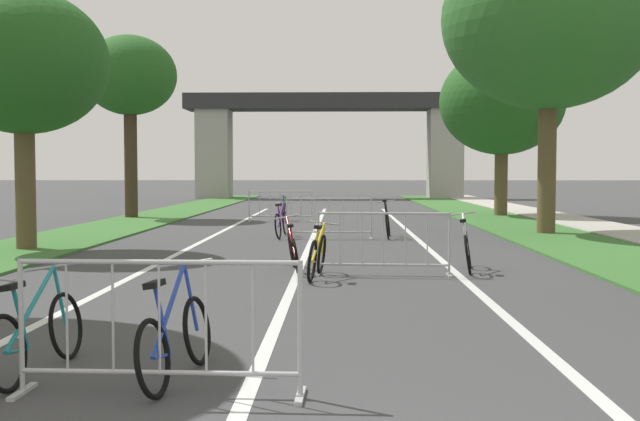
{
  "coord_description": "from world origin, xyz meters",
  "views": [
    {
      "loc": [
        0.72,
        -2.68,
        1.72
      ],
      "look_at": [
        0.39,
        9.44,
        1.1
      ],
      "focal_mm": 42.61,
      "sensor_mm": 36.0,
      "label": 1
    }
  ],
  "objects": [
    {
      "name": "crowd_barrier_second",
      "position": [
        1.43,
        9.82,
        0.52
      ],
      "size": [
        2.24,
        0.54,
        1.05
      ],
      "rotation": [
        0.0,
        0.0,
        -0.04
      ],
      "color": "#ADADB2",
      "rests_on": "ground"
    },
    {
      "name": "lane_stripe_left_lane",
      "position": [
        -2.68,
        16.15,
        0.0
      ],
      "size": [
        0.14,
        32.3,
        0.01
      ],
      "primitive_type": "cube",
      "color": "silver",
      "rests_on": "ground"
    },
    {
      "name": "bicycle_yellow_6",
      "position": [
        0.35,
        9.47,
        0.37
      ],
      "size": [
        0.51,
        1.69,
        0.9
      ],
      "rotation": [
        0.0,
        0.0,
        -0.12
      ],
      "color": "black",
      "rests_on": "ground"
    },
    {
      "name": "sidewalk_path_right",
      "position": [
        8.62,
        22.84,
        0.04
      ],
      "size": [
        2.06,
        55.83,
        0.08
      ],
      "primitive_type": "cube",
      "color": "#ADA89E",
      "rests_on": "ground"
    },
    {
      "name": "grass_verge_right",
      "position": [
        6.23,
        22.84,
        0.03
      ],
      "size": [
        2.71,
        55.83,
        0.05
      ],
      "primitive_type": "cube",
      "color": "#386B2D",
      "rests_on": "ground"
    },
    {
      "name": "crowd_barrier_fourth",
      "position": [
        -1.35,
        23.42,
        0.52
      ],
      "size": [
        2.24,
        0.55,
        1.05
      ],
      "rotation": [
        0.0,
        0.0,
        0.05
      ],
      "color": "#ADADB2",
      "rests_on": "ground"
    },
    {
      "name": "tree_left_oak_mid",
      "position": [
        -6.97,
        25.0,
        5.15
      ],
      "size": [
        3.41,
        3.41,
        6.68
      ],
      "color": "#3D2D1E",
      "rests_on": "ground"
    },
    {
      "name": "tree_right_pine_far",
      "position": [
        6.34,
        18.14,
        5.83
      ],
      "size": [
        5.77,
        5.77,
        8.31
      ],
      "color": "brown",
      "rests_on": "ground"
    },
    {
      "name": "crowd_barrier_nearest",
      "position": [
        -0.66,
        3.03,
        0.52
      ],
      "size": [
        2.23,
        0.5,
        1.05
      ],
      "rotation": [
        0.0,
        0.0,
        -0.03
      ],
      "color": "#ADADB2",
      "rests_on": "ground"
    },
    {
      "name": "bicycle_teal_1",
      "position": [
        -1.84,
        3.6,
        0.35
      ],
      "size": [
        0.55,
        1.68,
        0.91
      ],
      "rotation": [
        0.0,
        0.0,
        -0.08
      ],
      "color": "black",
      "rests_on": "ground"
    },
    {
      "name": "bicycle_white_0",
      "position": [
        2.91,
        10.42,
        0.38
      ],
      "size": [
        0.46,
        1.64,
        1.02
      ],
      "rotation": [
        0.0,
        0.0,
        -0.17
      ],
      "color": "black",
      "rests_on": "ground"
    },
    {
      "name": "overpass_bridge",
      "position": [
        0.0,
        46.14,
        4.42
      ],
      "size": [
        18.33,
        2.88,
        6.65
      ],
      "color": "#2D2D30",
      "rests_on": "ground"
    },
    {
      "name": "grass_verge_left",
      "position": [
        -6.23,
        22.84,
        0.03
      ],
      "size": [
        2.71,
        55.83,
        0.05
      ],
      "primitive_type": "cube",
      "color": "#386B2D",
      "rests_on": "ground"
    },
    {
      "name": "crowd_barrier_third",
      "position": [
        0.43,
        16.62,
        0.52
      ],
      "size": [
        2.23,
        0.49,
        1.05
      ],
      "rotation": [
        0.0,
        0.0,
        0.02
      ],
      "color": "#ADADB2",
      "rests_on": "ground"
    },
    {
      "name": "lane_stripe_right_lane",
      "position": [
        2.68,
        16.15,
        0.0
      ],
      "size": [
        0.14,
        32.3,
        0.01
      ],
      "primitive_type": "cube",
      "color": "silver",
      "rests_on": "ground"
    },
    {
      "name": "bicycle_purple_3",
      "position": [
        -0.81,
        17.0,
        0.37
      ],
      "size": [
        0.45,
        1.65,
        0.93
      ],
      "rotation": [
        0.0,
        0.0,
        -0.12
      ],
      "color": "black",
      "rests_on": "ground"
    },
    {
      "name": "lane_stripe_center",
      "position": [
        0.0,
        16.15,
        0.0
      ],
      "size": [
        0.14,
        32.3,
        0.01
      ],
      "primitive_type": "cube",
      "color": "silver",
      "rests_on": "ground"
    },
    {
      "name": "bicycle_green_2",
      "position": [
        -1.31,
        23.87,
        0.38
      ],
      "size": [
        0.6,
        1.74,
        0.9
      ],
      "rotation": [
        0.0,
        0.0,
        3.3
      ],
      "color": "black",
      "rests_on": "ground"
    },
    {
      "name": "tree_left_cypress_far",
      "position": [
        -6.11,
        13.59,
        4.04
      ],
      "size": [
        3.64,
        3.64,
        5.62
      ],
      "color": "brown",
      "rests_on": "ground"
    },
    {
      "name": "bicycle_red_8",
      "position": [
        -0.1,
        10.39,
        0.35
      ],
      "size": [
        0.54,
        1.6,
        0.96
      ],
      "rotation": [
        0.0,
        0.0,
        0.13
      ],
      "color": "black",
      "rests_on": "ground"
    },
    {
      "name": "tree_right_oak_near",
      "position": [
        6.88,
        26.57,
        4.36
      ],
      "size": [
        4.74,
        4.74,
        6.4
      ],
      "color": "brown",
      "rests_on": "ground"
    },
    {
      "name": "bicycle_black_7",
      "position": [
        1.95,
        17.04,
        0.39
      ],
      "size": [
        0.51,
        1.73,
        1.01
      ],
      "rotation": [
        0.0,
        0.0,
        -0.09
      ],
      "color": "black",
      "rests_on": "ground"
    },
    {
      "name": "bicycle_blue_5",
      "position": [
        -0.63,
        3.45,
        0.35
      ],
      "size": [
        0.52,
        1.64,
        0.97
      ],
      "rotation": [
        0.0,
        0.0,
        -0.14
      ],
      "color": "black",
      "rests_on": "ground"
    }
  ]
}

